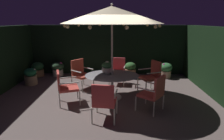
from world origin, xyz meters
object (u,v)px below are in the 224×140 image
object	(u,v)px
patio_dining_table	(112,79)
patio_chair_north	(154,92)
potted_plant_back_left	(165,70)
potted_plant_front_corner	(38,69)
patio_chair_east	(118,69)
centerpiece_planter	(107,67)
patio_chair_south	(65,85)
patio_chair_northeast	(152,74)
patio_umbrella	(112,15)
patio_chair_southwest	(104,100)
potted_plant_right_far	(130,70)
potted_plant_left_near	(58,68)
potted_plant_right_near	(31,76)
patio_chair_southeast	(80,72)

from	to	relation	value
patio_dining_table	patio_chair_north	size ratio (longest dim) A/B	1.68
potted_plant_back_left	potted_plant_front_corner	bearing A→B (deg)	179.64
patio_chair_east	centerpiece_planter	bearing A→B (deg)	-103.97
potted_plant_back_left	patio_chair_south	bearing A→B (deg)	-143.02
patio_dining_table	patio_chair_northeast	world-z (taller)	patio_chair_northeast
patio_umbrella	patio_chair_southwest	world-z (taller)	patio_umbrella
patio_umbrella	potted_plant_right_far	size ratio (longest dim) A/B	4.40
patio_umbrella	patio_chair_southwest	size ratio (longest dim) A/B	2.96
potted_plant_back_left	potted_plant_left_near	distance (m)	4.68
patio_chair_southwest	potted_plant_right_far	size ratio (longest dim) A/B	1.49
potted_plant_back_left	potted_plant_right_near	size ratio (longest dim) A/B	1.00
potted_plant_right_far	patio_dining_table	bearing A→B (deg)	-108.17
potted_plant_left_near	potted_plant_right_near	bearing A→B (deg)	-118.11
patio_chair_east	potted_plant_right_near	size ratio (longest dim) A/B	1.53
potted_plant_back_left	patio_chair_southwest	bearing A→B (deg)	-123.02
patio_dining_table	potted_plant_right_near	distance (m)	3.33
patio_chair_north	patio_chair_southeast	bearing A→B (deg)	142.60
patio_chair_north	potted_plant_front_corner	world-z (taller)	patio_chair_north
patio_dining_table	centerpiece_planter	distance (m)	0.40
potted_plant_back_left	patio_chair_northeast	bearing A→B (deg)	-117.99
potted_plant_right_near	potted_plant_front_corner	size ratio (longest dim) A/B	1.02
patio_chair_north	patio_chair_southeast	distance (m)	2.85
patio_chair_east	potted_plant_back_left	size ratio (longest dim) A/B	1.54
potted_plant_right_far	potted_plant_right_near	distance (m)	3.96
patio_dining_table	patio_umbrella	xyz separation A→B (m)	(-0.00, -0.00, 1.89)
centerpiece_planter	patio_chair_southwest	bearing A→B (deg)	-89.88
patio_dining_table	patio_chair_southwest	size ratio (longest dim) A/B	1.70
patio_chair_southwest	potted_plant_front_corner	distance (m)	4.84
patio_dining_table	patio_chair_east	bearing A→B (deg)	82.66
patio_chair_southwest	potted_plant_back_left	distance (m)	4.34
patio_dining_table	potted_plant_right_near	world-z (taller)	patio_dining_table
patio_chair_northeast	potted_plant_front_corner	size ratio (longest dim) A/B	1.70
patio_chair_south	patio_umbrella	bearing A→B (deg)	19.04
patio_dining_table	patio_chair_south	bearing A→B (deg)	-160.96
patio_chair_south	potted_plant_back_left	bearing A→B (deg)	36.98
patio_dining_table	patio_chair_south	world-z (taller)	patio_chair_south
patio_umbrella	potted_plant_back_left	distance (m)	3.81
patio_chair_northeast	potted_plant_back_left	world-z (taller)	patio_chair_northeast
patio_chair_east	potted_plant_back_left	xyz separation A→B (m)	(2.03, 0.81, -0.22)
patio_chair_east	potted_plant_back_left	distance (m)	2.20
patio_chair_south	potted_plant_back_left	distance (m)	4.46
patio_chair_south	patio_chair_southwest	bearing A→B (deg)	-38.58
patio_chair_northeast	patio_chair_southwest	distance (m)	2.45
patio_chair_north	potted_plant_right_far	xyz separation A→B (m)	(-0.40, 3.07, -0.22)
potted_plant_right_far	potted_plant_left_near	world-z (taller)	potted_plant_right_far
potted_plant_back_left	patio_umbrella	bearing A→B (deg)	-134.98
patio_chair_north	patio_umbrella	bearing A→B (deg)	141.90
centerpiece_planter	patio_chair_north	world-z (taller)	centerpiece_planter
centerpiece_planter	patio_dining_table	bearing A→B (deg)	-26.04
patio_chair_southeast	potted_plant_right_near	world-z (taller)	patio_chair_southeast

